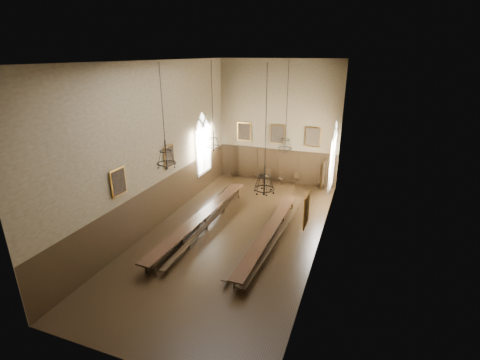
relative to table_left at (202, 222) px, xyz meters
The scene contains 32 objects.
floor 1.97m from the table_left, ahead, with size 9.00×18.00×0.02m, color black.
ceiling 8.81m from the table_left, ahead, with size 9.00×18.00×0.02m, color black.
wall_back 10.10m from the table_left, 77.97° to the left, with size 9.00×0.02×9.00m, color #776449.
wall_front 10.06m from the table_left, 77.90° to the right, with size 9.00×0.02×9.00m, color #776449.
wall_left 4.83m from the table_left, behind, with size 0.02×18.00×9.00m, color #776449.
wall_right 7.62m from the table_left, ahead, with size 0.02×18.00×9.00m, color #776449.
wainscot_panelling 2.10m from the table_left, ahead, with size 9.00×18.00×2.50m, color black, non-canonical shape.
table_left is the anchor object (origin of this frame).
table_right 3.97m from the table_left, ahead, with size 0.83×9.48×0.74m.
bench_left_outer 0.67m from the table_left, 158.77° to the left, with size 0.80×10.33×0.46m.
bench_left_inner 0.42m from the table_left, 14.89° to the right, with size 0.40×9.51×0.43m.
bench_right_inner 3.45m from the table_left, ahead, with size 0.68×9.13×0.41m.
bench_right_outer 4.38m from the table_left, ahead, with size 0.76×9.61×0.43m.
chair_0 8.70m from the table_left, 100.08° to the left, with size 0.52×0.52×0.95m.
chair_2 8.63m from the table_left, 86.77° to the left, with size 0.43×0.43×0.93m.
chair_3 8.67m from the table_left, 81.13° to the left, with size 0.52×0.52×0.96m.
chair_4 8.83m from the table_left, 74.33° to the left, with size 0.45×0.45×0.87m.
chair_5 9.24m from the table_left, 67.48° to the left, with size 0.55×0.55×1.00m.
chair_7 10.11m from the table_left, 57.50° to the left, with size 0.53×0.53×1.00m.
chandelier_back_left 4.75m from the table_left, 95.80° to the left, with size 0.77×0.77×4.96m.
chandelier_back_right 6.46m from the table_left, 36.91° to the left, with size 0.80×0.80×4.85m.
chandelier_front_left 5.31m from the table_left, 94.80° to the right, with size 0.88×0.88×4.51m.
chandelier_front_right 6.06m from the table_left, 27.63° to the right, with size 0.89×0.89×5.34m.
portrait_back_0 9.52m from the table_left, 94.32° to the left, with size 1.10×0.12×1.40m.
portrait_back_1 9.69m from the table_left, 77.80° to the left, with size 1.10×0.12×1.40m.
portrait_back_2 10.52m from the table_left, 63.06° to the left, with size 1.10×0.12×1.40m.
portrait_left_0 4.23m from the table_left, 157.29° to the left, with size 0.12×1.00×1.30m.
portrait_left_1 5.37m from the table_left, 125.24° to the right, with size 0.12×1.00×1.30m.
portrait_right_0 7.19m from the table_left, ahead, with size 0.12×1.00×1.30m.
portrait_right_1 7.91m from the table_left, 28.84° to the right, with size 0.12×1.00×1.30m.
window_right 8.94m from the table_left, 41.01° to the left, with size 0.20×2.20×4.60m, color white, non-canonical shape.
window_left 6.76m from the table_left, 114.37° to the left, with size 0.20×2.20×4.60m, color white, non-canonical shape.
Camera 1 is at (6.18, -15.71, 9.35)m, focal length 26.00 mm.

